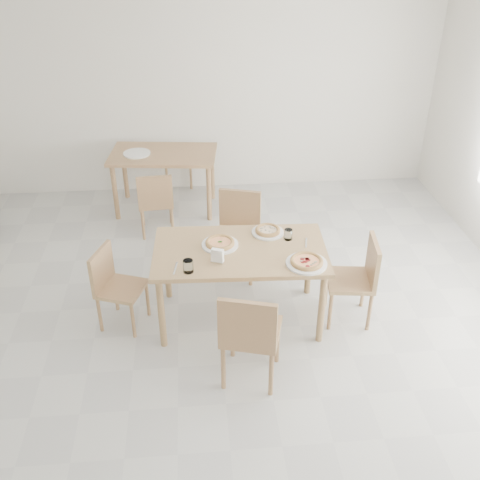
{
  "coord_description": "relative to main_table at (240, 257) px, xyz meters",
  "views": [
    {
      "loc": [
        -0.17,
        -3.52,
        3.36
      ],
      "look_at": [
        0.21,
        0.62,
        0.85
      ],
      "focal_mm": 42.0,
      "sensor_mm": 36.0,
      "label": 1
    }
  ],
  "objects": [
    {
      "name": "main_table",
      "position": [
        0.0,
        0.0,
        0.0
      ],
      "size": [
        1.55,
        0.93,
        0.75
      ],
      "rotation": [
        0.0,
        0.0,
        -0.05
      ],
      "color": "tan",
      "rests_on": "ground"
    },
    {
      "name": "chair_south",
      "position": [
        -0.0,
        -0.83,
        -0.15
      ],
      "size": [
        0.55,
        0.55,
        0.9
      ],
      "rotation": [
        0.0,
        0.0,
        2.87
      ],
      "color": "tan",
      "rests_on": "ground"
    },
    {
      "name": "chair_north",
      "position": [
        0.05,
        0.81,
        -0.16
      ],
      "size": [
        0.53,
        0.53,
        0.87
      ],
      "rotation": [
        0.0,
        0.0,
        -0.28
      ],
      "color": "tan",
      "rests_on": "ground"
    },
    {
      "name": "chair_west",
      "position": [
        -1.13,
        0.04,
        -0.22
      ],
      "size": [
        0.49,
        0.49,
        0.77
      ],
      "rotation": [
        0.0,
        0.0,
        1.22
      ],
      "color": "tan",
      "rests_on": "ground"
    },
    {
      "name": "chair_east",
      "position": [
        1.07,
        -0.1,
        -0.19
      ],
      "size": [
        0.46,
        0.46,
        0.83
      ],
      "rotation": [
        0.0,
        0.0,
        -1.69
      ],
      "color": "tan",
      "rests_on": "ground"
    },
    {
      "name": "plate_margherita",
      "position": [
        -0.17,
        0.08,
        0.09
      ],
      "size": [
        0.32,
        0.32,
        0.02
      ],
      "primitive_type": "cylinder",
      "color": "white",
      "rests_on": "main_table"
    },
    {
      "name": "plate_mushroom",
      "position": [
        0.28,
        0.26,
        0.09
      ],
      "size": [
        0.29,
        0.29,
        0.02
      ],
      "primitive_type": "cylinder",
      "color": "white",
      "rests_on": "main_table"
    },
    {
      "name": "plate_pepperoni",
      "position": [
        0.53,
        -0.28,
        0.09
      ],
      "size": [
        0.35,
        0.35,
        0.02
      ],
      "primitive_type": "cylinder",
      "color": "white",
      "rests_on": "main_table"
    },
    {
      "name": "pizza_margherita",
      "position": [
        -0.17,
        0.08,
        0.11
      ],
      "size": [
        0.31,
        0.31,
        0.03
      ],
      "rotation": [
        0.0,
        0.0,
        -0.25
      ],
      "color": "tan",
      "rests_on": "plate_margherita"
    },
    {
      "name": "pizza_mushroom",
      "position": [
        0.28,
        0.26,
        0.11
      ],
      "size": [
        0.26,
        0.26,
        0.03
      ],
      "rotation": [
        0.0,
        0.0,
        0.13
      ],
      "color": "tan",
      "rests_on": "plate_mushroom"
    },
    {
      "name": "pizza_pepperoni",
      "position": [
        0.53,
        -0.28,
        0.11
      ],
      "size": [
        0.31,
        0.31,
        0.03
      ],
      "rotation": [
        0.0,
        0.0,
        -0.13
      ],
      "color": "tan",
      "rests_on": "plate_pepperoni"
    },
    {
      "name": "tumbler_a",
      "position": [
        -0.45,
        -0.3,
        0.14
      ],
      "size": [
        0.08,
        0.08,
        0.11
      ],
      "primitive_type": "cylinder",
      "color": "white",
      "rests_on": "main_table"
    },
    {
      "name": "tumbler_b",
      "position": [
        0.45,
        0.14,
        0.13
      ],
      "size": [
        0.07,
        0.07,
        0.1
      ],
      "primitive_type": "cylinder",
      "color": "white",
      "rests_on": "main_table"
    },
    {
      "name": "napkin_holder",
      "position": [
        -0.21,
        -0.18,
        0.14
      ],
      "size": [
        0.12,
        0.09,
        0.13
      ],
      "rotation": [
        0.0,
        0.0,
        -0.39
      ],
      "color": "silver",
      "rests_on": "main_table"
    },
    {
      "name": "fork_a",
      "position": [
        0.6,
        0.05,
        0.08
      ],
      "size": [
        0.05,
        0.17,
        0.01
      ],
      "primitive_type": "cube",
      "rotation": [
        0.0,
        0.0,
        -0.21
      ],
      "color": "silver",
      "rests_on": "main_table"
    },
    {
      "name": "fork_b",
      "position": [
        -0.56,
        -0.25,
        0.08
      ],
      "size": [
        0.04,
        0.19,
        0.01
      ],
      "primitive_type": "cube",
      "rotation": [
        0.0,
        0.0,
        -0.14
      ],
      "color": "silver",
      "rests_on": "main_table"
    },
    {
      "name": "second_table",
      "position": [
        -0.73,
        2.28,
        -0.02
      ],
      "size": [
        1.35,
        0.87,
        0.75
      ],
      "rotation": [
        0.0,
        0.0,
        -0.11
      ],
      "color": "tan",
      "rests_on": "ground"
    },
    {
      "name": "chair_back_s",
      "position": [
        -0.82,
        1.62,
        -0.21
      ],
      "size": [
        0.42,
        0.42,
        0.79
      ],
      "rotation": [
        0.0,
        0.0,
        3.22
      ],
      "color": "tan",
      "rests_on": "ground"
    },
    {
      "name": "chair_back_n",
      "position": [
        -0.62,
        3.0,
        -0.22
      ],
      "size": [
        0.45,
        0.45,
        0.77
      ],
      "rotation": [
        0.0,
        0.0,
        0.22
      ],
      "color": "tan",
      "rests_on": "ground"
    },
    {
      "name": "plate_empty",
      "position": [
        -1.04,
        2.27,
        0.09
      ],
      "size": [
        0.33,
        0.33,
        0.02
      ],
      "primitive_type": "cylinder",
      "color": "white",
      "rests_on": "second_table"
    }
  ]
}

